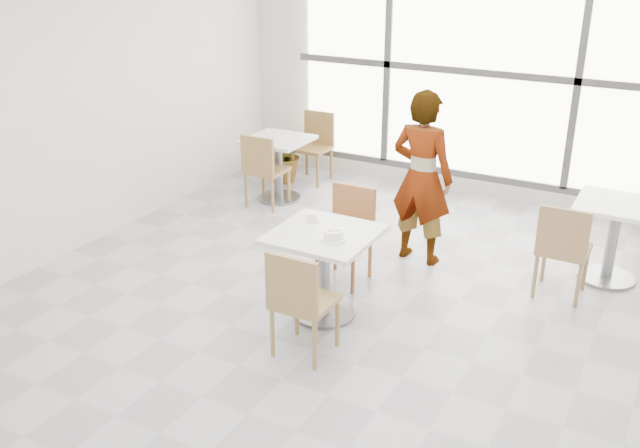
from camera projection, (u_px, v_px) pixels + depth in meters
The scene contains 16 objects.
floor at pixel (338, 324), 5.73m from camera, with size 7.00×7.00×0.00m, color #9E9EA5.
wall_back at pixel (479, 71), 7.99m from camera, with size 6.00×6.00×0.00m, color silver.
wall_left at pixel (51, 103), 6.48m from camera, with size 7.00×7.00×0.00m, color silver.
window at pixel (478, 72), 7.93m from camera, with size 4.60×0.07×2.52m.
main_table at pixel (324, 258), 5.68m from camera, with size 0.80×0.80×0.75m.
chair_near at pixel (299, 298), 5.11m from camera, with size 0.42×0.42×0.87m.
chair_far at pixel (348, 227), 6.32m from camera, with size 0.42×0.42×0.87m.
oatmeal_bowl at pixel (333, 235), 5.44m from camera, with size 0.21×0.21×0.09m.
coffee_cup at pixel (311, 217), 5.80m from camera, with size 0.16×0.13×0.07m.
person at pixel (422, 178), 6.57m from camera, with size 0.61×0.40×1.67m, color black.
bg_table_left at pixel (278, 160), 8.24m from camera, with size 0.70×0.70×0.75m.
bg_table_right at pixel (614, 230), 6.30m from camera, with size 0.70×0.70×0.75m.
bg_chair_left_near at pixel (263, 166), 7.97m from camera, with size 0.42×0.42×0.87m.
bg_chair_left_far at pixel (315, 142), 8.91m from camera, with size 0.42×0.42×0.87m.
bg_chair_right_near at pixel (563, 245), 5.96m from camera, with size 0.42×0.42×0.87m.
plant_left at pixel (285, 153), 8.88m from camera, with size 0.68×0.59×0.75m, color #5D8D51.
Camera 1 is at (2.25, -4.43, 2.96)m, focal length 39.35 mm.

